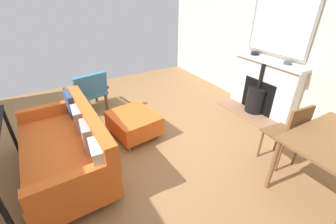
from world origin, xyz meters
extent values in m
cube|color=olive|center=(0.00, 0.00, 0.00)|extent=(5.60, 5.89, 0.01)
cube|color=silver|center=(-2.80, 0.00, 1.34)|extent=(0.12, 5.89, 2.68)
cube|color=#93664C|center=(-2.31, 0.24, 0.01)|extent=(0.41, 1.25, 0.03)
cube|color=silver|center=(-2.62, 0.24, 0.49)|extent=(0.23, 1.31, 0.98)
cube|color=black|center=(-2.53, 0.24, 0.34)|extent=(0.06, 0.67, 0.62)
cylinder|color=black|center=(-2.49, 0.24, 0.26)|extent=(0.36, 0.36, 0.46)
cylinder|color=black|center=(-2.49, 0.24, 0.50)|extent=(0.38, 0.38, 0.02)
cylinder|color=black|center=(-2.49, 0.24, 0.74)|extent=(0.07, 0.07, 0.46)
cube|color=silver|center=(-2.60, 0.24, 1.00)|extent=(0.28, 1.39, 0.05)
cube|color=gray|center=(-2.71, 0.24, 1.57)|extent=(0.04, 1.15, 0.97)
cube|color=silver|center=(-2.69, 0.24, 1.57)|extent=(0.01, 1.07, 0.89)
cylinder|color=black|center=(-2.62, -0.10, 1.05)|extent=(0.14, 0.14, 0.05)
torus|color=black|center=(-2.62, -0.10, 1.08)|extent=(0.15, 0.15, 0.01)
cylinder|color=#334C56|center=(-2.62, 0.58, 1.05)|extent=(0.12, 0.12, 0.05)
torus|color=#334C56|center=(-2.62, 0.58, 1.07)|extent=(0.12, 0.12, 0.01)
cylinder|color=#B2B2B7|center=(1.29, -0.62, 0.05)|extent=(0.04, 0.04, 0.10)
cylinder|color=#B2B2B7|center=(0.58, -0.64, 0.05)|extent=(0.04, 0.04, 0.10)
cylinder|color=#B2B2B7|center=(0.54, 0.85, 0.05)|extent=(0.04, 0.04, 0.10)
cube|color=orange|center=(0.92, 0.12, 0.27)|extent=(0.94, 1.78, 0.35)
cube|color=orange|center=(0.53, 0.10, 0.63)|extent=(0.19, 1.76, 0.37)
cube|color=orange|center=(0.94, -0.70, 0.53)|extent=(0.85, 0.14, 0.18)
cube|color=orange|center=(0.89, 0.93, 0.53)|extent=(0.85, 0.14, 0.18)
cube|color=#334775|center=(0.65, -0.59, 0.61)|extent=(0.15, 0.37, 0.36)
cube|color=#99999E|center=(0.63, -0.10, 0.60)|extent=(0.14, 0.34, 0.34)
cube|color=#99999E|center=(0.62, 0.35, 0.60)|extent=(0.14, 0.34, 0.33)
cube|color=beige|center=(0.61, 0.78, 0.60)|extent=(0.16, 0.34, 0.33)
cylinder|color=#B2B2B7|center=(0.12, -0.49, 0.04)|extent=(0.04, 0.04, 0.09)
cylinder|color=#B2B2B7|center=(0.05, 0.11, 0.04)|extent=(0.04, 0.04, 0.09)
cylinder|color=#B2B2B7|center=(-0.40, -0.56, 0.04)|extent=(0.04, 0.04, 0.09)
cylinder|color=#B2B2B7|center=(-0.47, 0.05, 0.04)|extent=(0.04, 0.04, 0.09)
cube|color=orange|center=(-0.18, -0.22, 0.23)|extent=(0.75, 0.84, 0.29)
cube|color=brown|center=(0.05, -1.75, 0.18)|extent=(0.05, 0.05, 0.36)
cube|color=brown|center=(0.55, -1.65, 0.18)|extent=(0.05, 0.05, 0.36)
cube|color=brown|center=(-0.04, -1.28, 0.18)|extent=(0.05, 0.05, 0.36)
cube|color=brown|center=(0.46, -1.18, 0.18)|extent=(0.05, 0.05, 0.36)
cube|color=teal|center=(0.26, -1.46, 0.38)|extent=(0.70, 0.67, 0.08)
cube|color=teal|center=(0.21, -1.22, 0.61)|extent=(0.62, 0.26, 0.40)
cube|color=brown|center=(-0.06, -1.52, 0.47)|extent=(0.14, 0.53, 0.04)
cube|color=brown|center=(0.57, -1.40, 0.47)|extent=(0.14, 0.53, 0.04)
cube|color=black|center=(1.48, -0.65, 0.37)|extent=(0.04, 0.04, 0.75)
cube|color=black|center=(1.48, 0.88, 0.37)|extent=(0.04, 0.04, 0.75)
cylinder|color=brown|center=(-2.15, 1.63, 0.35)|extent=(0.05, 0.05, 0.71)
cylinder|color=brown|center=(-1.14, 1.63, 0.35)|extent=(0.05, 0.05, 0.71)
cylinder|color=brown|center=(-1.82, 1.22, 0.22)|extent=(0.04, 0.04, 0.45)
cylinder|color=brown|center=(-1.50, 1.18, 0.22)|extent=(0.04, 0.04, 0.45)
cylinder|color=brown|center=(-1.78, 1.53, 0.22)|extent=(0.04, 0.04, 0.45)
cylinder|color=brown|center=(-1.47, 1.50, 0.22)|extent=(0.04, 0.04, 0.45)
cube|color=brown|center=(-1.64, 1.36, 0.45)|extent=(0.44, 0.44, 0.02)
cube|color=brown|center=(-1.62, 1.53, 0.69)|extent=(0.36, 0.07, 0.45)
camera|label=1|loc=(0.88, 2.69, 2.14)|focal=23.87mm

